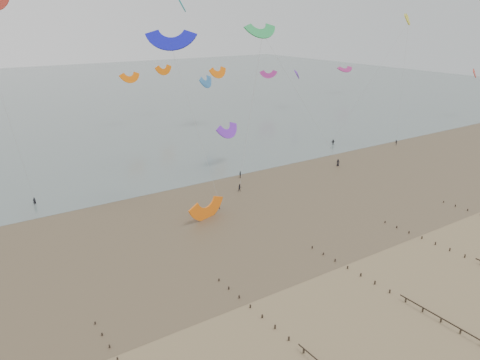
{
  "coord_description": "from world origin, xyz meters",
  "views": [
    {
      "loc": [
        -44.26,
        -38.54,
        36.15
      ],
      "look_at": [
        0.4,
        28.0,
        8.0
      ],
      "focal_mm": 35.0,
      "sensor_mm": 36.0,
      "label": 1
    }
  ],
  "objects": [
    {
      "name": "grounded_kite",
      "position": [
        -4.16,
        32.3,
        0.0
      ],
      "size": [
        8.95,
        7.84,
        4.16
      ],
      "primitive_type": null,
      "rotation": [
        1.54,
        0.0,
        0.3
      ],
      "color": "orange",
      "rests_on": "ground"
    },
    {
      "name": "kites_airborne",
      "position": [
        -4.9,
        92.09,
        21.82
      ],
      "size": [
        248.88,
        114.78,
        37.32
      ],
      "color": "red",
      "rests_on": "ground"
    },
    {
      "name": "kitesurfers",
      "position": [
        26.41,
        46.22,
        0.82
      ],
      "size": [
        99.68,
        24.02,
        1.79
      ],
      "color": "black",
      "rests_on": "ground"
    },
    {
      "name": "sea_and_shore",
      "position": [
        -4.08,
        34.4,
        0.01
      ],
      "size": [
        500.0,
        665.0,
        0.03
      ],
      "color": "#475654",
      "rests_on": "ground"
    },
    {
      "name": "ground",
      "position": [
        0.0,
        0.0,
        0.0
      ],
      "size": [
        500.0,
        500.0,
        0.0
      ],
      "primitive_type": "plane",
      "color": "brown",
      "rests_on": "ground"
    }
  ]
}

